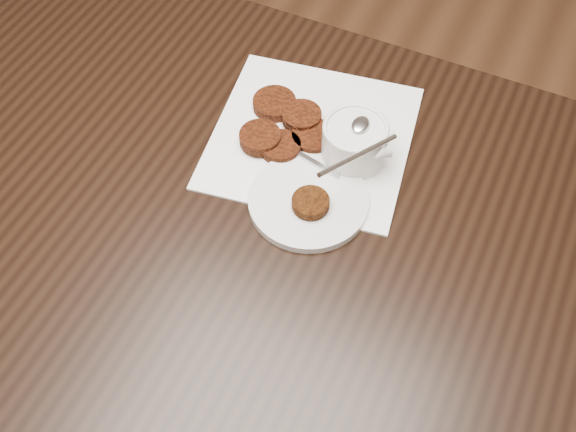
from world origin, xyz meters
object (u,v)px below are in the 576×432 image
at_px(napkin, 312,137).
at_px(table, 221,349).
at_px(sauce_ramekin, 356,127).
at_px(plate_with_patty, 309,198).

bearing_deg(napkin, table, -105.85).
height_order(sauce_ramekin, plate_with_patty, sauce_ramekin).
distance_m(sauce_ramekin, plate_with_patty, 0.12).
bearing_deg(sauce_ramekin, napkin, 171.18).
distance_m(napkin, plate_with_patty, 0.13).
bearing_deg(table, napkin, 74.15).
bearing_deg(plate_with_patty, sauce_ramekin, 76.14).
distance_m(table, napkin, 0.45).
xyz_separation_m(napkin, plate_with_patty, (0.05, -0.12, 0.01)).
bearing_deg(plate_with_patty, table, -133.65).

